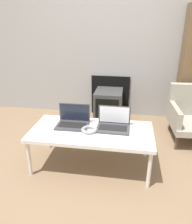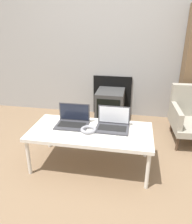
{
  "view_description": "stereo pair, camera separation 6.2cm",
  "coord_description": "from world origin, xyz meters",
  "px_view_note": "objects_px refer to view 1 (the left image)",
  "views": [
    {
      "loc": [
        0.36,
        -1.67,
        1.46
      ],
      "look_at": [
        0.0,
        0.59,
        0.5
      ],
      "focal_mm": 35.0,
      "sensor_mm": 36.0,
      "label": 1
    },
    {
      "loc": [
        0.42,
        -1.66,
        1.46
      ],
      "look_at": [
        0.0,
        0.59,
        0.5
      ],
      "focal_mm": 35.0,
      "sensor_mm": 36.0,
      "label": 2
    }
  ],
  "objects_px": {
    "laptop_left": "(73,121)",
    "phone": "(115,141)",
    "armchair": "(192,113)",
    "laptop_right": "(113,124)",
    "tv": "(109,105)",
    "headphones": "(89,130)"
  },
  "relations": [
    {
      "from": "laptop_left",
      "to": "armchair",
      "type": "height_order",
      "value": "armchair"
    },
    {
      "from": "tv",
      "to": "armchair",
      "type": "relative_size",
      "value": 0.69
    },
    {
      "from": "laptop_left",
      "to": "laptop_right",
      "type": "relative_size",
      "value": 1.0
    },
    {
      "from": "headphones",
      "to": "tv",
      "type": "distance_m",
      "value": 1.25
    },
    {
      "from": "armchair",
      "to": "laptop_left",
      "type": "bearing_deg",
      "value": -156.31
    },
    {
      "from": "headphones",
      "to": "phone",
      "type": "relative_size",
      "value": 1.35
    },
    {
      "from": "headphones",
      "to": "tv",
      "type": "bearing_deg",
      "value": 86.67
    },
    {
      "from": "laptop_left",
      "to": "laptop_right",
      "type": "height_order",
      "value": "same"
    },
    {
      "from": "phone",
      "to": "laptop_left",
      "type": "bearing_deg",
      "value": 148.86
    },
    {
      "from": "laptop_left",
      "to": "armchair",
      "type": "xyz_separation_m",
      "value": [
        1.41,
        0.72,
        -0.11
      ]
    },
    {
      "from": "headphones",
      "to": "armchair",
      "type": "xyz_separation_m",
      "value": [
        1.21,
        0.84,
        -0.09
      ]
    },
    {
      "from": "laptop_right",
      "to": "tv",
      "type": "xyz_separation_m",
      "value": [
        -0.16,
        1.11,
        -0.23
      ]
    },
    {
      "from": "headphones",
      "to": "armchair",
      "type": "distance_m",
      "value": 1.47
    },
    {
      "from": "tv",
      "to": "armchair",
      "type": "bearing_deg",
      "value": -19.14
    },
    {
      "from": "phone",
      "to": "armchair",
      "type": "distance_m",
      "value": 1.37
    },
    {
      "from": "laptop_right",
      "to": "phone",
      "type": "relative_size",
      "value": 2.8
    },
    {
      "from": "tv",
      "to": "laptop_right",
      "type": "bearing_deg",
      "value": -81.69
    },
    {
      "from": "laptop_left",
      "to": "laptop_right",
      "type": "distance_m",
      "value": 0.43
    },
    {
      "from": "laptop_left",
      "to": "headphones",
      "type": "distance_m",
      "value": 0.24
    },
    {
      "from": "tv",
      "to": "armchair",
      "type": "height_order",
      "value": "armchair"
    },
    {
      "from": "laptop_right",
      "to": "laptop_left",
      "type": "bearing_deg",
      "value": -179.33
    },
    {
      "from": "laptop_left",
      "to": "phone",
      "type": "xyz_separation_m",
      "value": [
        0.47,
        -0.28,
        -0.04
      ]
    }
  ]
}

